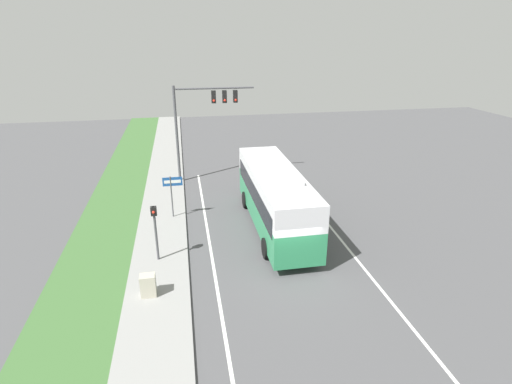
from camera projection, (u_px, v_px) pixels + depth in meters
name	position (u px, v px, depth m)	size (l,w,h in m)	color
ground_plane	(290.00, 270.00, 19.25)	(80.00, 80.00, 0.00)	#4C4C4F
sidewalk	(158.00, 283.00, 18.15)	(2.80, 80.00, 0.12)	gray
grass_verge	(84.00, 291.00, 17.60)	(3.60, 80.00, 0.10)	#3D6633
lane_divider_near	(215.00, 278.00, 18.63)	(0.14, 30.00, 0.01)	silver
lane_divider_far	(360.00, 263.00, 19.87)	(0.14, 30.00, 0.01)	silver
bus	(275.00, 195.00, 22.80)	(2.71, 10.46, 3.74)	#2D8956
signal_gantry	(202.00, 112.00, 29.42)	(5.93, 0.41, 7.23)	#4C4C51
pedestrian_signal	(155.00, 225.00, 19.30)	(0.28, 0.34, 2.98)	#4C4C51
street_sign	(172.00, 189.00, 24.06)	(1.17, 0.08, 2.73)	#4C4C51
utility_cabinet	(148.00, 285.00, 17.04)	(0.64, 0.49, 1.00)	#B7B29E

